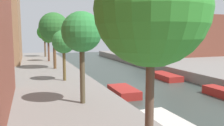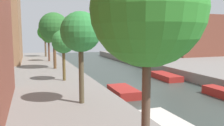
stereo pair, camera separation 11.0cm
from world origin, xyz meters
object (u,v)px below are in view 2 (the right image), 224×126
(low_block_right, at_px, (183,36))
(street_tree_0, at_px, (148,10))
(street_tree_3, at_px, (54,27))
(moored_boat_right_2, at_px, (223,93))
(moored_boat_left_2, at_px, (123,92))
(street_tree_1, at_px, (81,33))
(street_tree_4, at_px, (48,36))
(street_tree_5, at_px, (45,32))
(moored_boat_right_3, at_px, (165,76))
(street_tree_2, at_px, (63,42))
(parked_car, at_px, (141,53))

(low_block_right, height_order, street_tree_0, low_block_right)
(street_tree_3, xyz_separation_m, moored_boat_right_2, (11.08, -12.43, -5.14))
(street_tree_0, bearing_deg, street_tree_3, 90.00)
(street_tree_0, xyz_separation_m, moored_boat_left_2, (4.13, 11.33, -4.95))
(street_tree_1, relative_size, street_tree_4, 1.10)
(low_block_right, distance_m, street_tree_5, 25.55)
(street_tree_4, height_order, moored_boat_right_3, street_tree_4)
(street_tree_1, height_order, street_tree_3, street_tree_3)
(low_block_right, relative_size, street_tree_4, 3.05)
(moored_boat_left_2, relative_size, moored_boat_right_3, 0.78)
(street_tree_5, bearing_deg, street_tree_4, -90.00)
(street_tree_1, distance_m, moored_boat_left_2, 7.32)
(street_tree_2, xyz_separation_m, moored_boat_right_3, (10.93, 2.13, -3.81))
(street_tree_0, xyz_separation_m, moored_boat_right_3, (10.93, 16.00, -4.98))
(moored_boat_right_2, bearing_deg, street_tree_4, 119.00)
(moored_boat_left_2, bearing_deg, street_tree_2, 148.43)
(street_tree_2, xyz_separation_m, parked_car, (14.70, 15.16, -2.46))
(low_block_right, xyz_separation_m, moored_boat_right_3, (-14.44, -16.40, -4.23))
(street_tree_4, distance_m, parked_car, 14.98)
(street_tree_0, relative_size, street_tree_3, 0.92)
(moored_boat_left_2, distance_m, moored_boat_right_3, 8.25)
(street_tree_5, distance_m, moored_boat_left_2, 24.85)
(street_tree_5, xyz_separation_m, parked_car, (14.70, -6.34, -3.41))
(street_tree_5, height_order, moored_boat_left_2, street_tree_5)
(street_tree_2, relative_size, street_tree_3, 0.67)
(street_tree_1, xyz_separation_m, moored_boat_right_2, (11.08, 1.15, -4.48))
(moored_boat_right_2, relative_size, moored_boat_right_3, 0.72)
(street_tree_2, height_order, street_tree_3, street_tree_3)
(street_tree_0, distance_m, moored_boat_right_2, 14.77)
(low_block_right, xyz_separation_m, street_tree_5, (-25.37, 2.97, 0.54))
(moored_boat_left_2, height_order, moored_boat_right_3, moored_boat_left_2)
(street_tree_0, height_order, street_tree_5, street_tree_0)
(street_tree_4, bearing_deg, street_tree_3, -90.00)
(street_tree_1, height_order, moored_boat_right_2, street_tree_1)
(street_tree_2, bearing_deg, moored_boat_left_2, -31.57)
(street_tree_5, distance_m, moored_boat_right_3, 22.74)
(street_tree_1, distance_m, street_tree_3, 13.59)
(street_tree_5, bearing_deg, low_block_right, -6.67)
(street_tree_5, bearing_deg, moored_boat_right_3, -60.57)
(low_block_right, bearing_deg, street_tree_2, -143.85)
(street_tree_0, height_order, parked_car, street_tree_0)
(street_tree_1, bearing_deg, moored_boat_right_2, 5.91)
(street_tree_0, bearing_deg, street_tree_4, 90.00)
(moored_boat_right_2, bearing_deg, street_tree_0, -142.75)
(street_tree_1, relative_size, street_tree_5, 0.93)
(low_block_right, height_order, street_tree_3, low_block_right)
(street_tree_0, bearing_deg, parked_car, 63.15)
(street_tree_3, xyz_separation_m, moored_boat_right_3, (10.93, -4.85, -5.17))
(street_tree_4, height_order, moored_boat_left_2, street_tree_4)
(parked_car, distance_m, moored_boat_right_3, 13.63)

